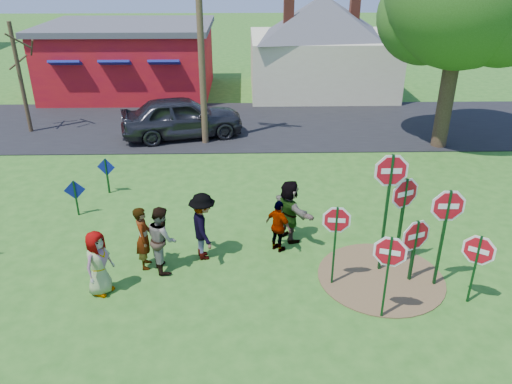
# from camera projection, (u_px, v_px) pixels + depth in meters

# --- Properties ---
(ground) EXTENTS (120.00, 120.00, 0.00)m
(ground) POSITION_uv_depth(u_px,v_px,m) (207.00, 258.00, 13.56)
(ground) COLOR #2A601B
(ground) RESTS_ON ground
(road) EXTENTS (120.00, 7.50, 0.04)m
(road) POSITION_uv_depth(u_px,v_px,m) (223.00, 125.00, 23.90)
(road) COLOR black
(road) RESTS_ON ground
(dirt_patch) EXTENTS (3.20, 3.20, 0.03)m
(dirt_patch) POSITION_uv_depth(u_px,v_px,m) (381.00, 277.00, 12.75)
(dirt_patch) COLOR brown
(dirt_patch) RESTS_ON ground
(red_building) EXTENTS (9.40, 7.69, 3.90)m
(red_building) POSITION_uv_depth(u_px,v_px,m) (131.00, 58.00, 28.78)
(red_building) COLOR maroon
(red_building) RESTS_ON ground
(cream_house) EXTENTS (9.40, 9.40, 6.50)m
(cream_house) POSITION_uv_depth(u_px,v_px,m) (321.00, 40.00, 28.60)
(cream_house) COLOR beige
(cream_house) RESTS_ON ground
(stop_sign_a) EXTENTS (0.94, 0.34, 2.24)m
(stop_sign_a) POSITION_uv_depth(u_px,v_px,m) (389.00, 260.00, 10.73)
(stop_sign_a) COLOR #0F3917
(stop_sign_a) RESTS_ON ground
(stop_sign_b) EXTENTS (1.12, 0.08, 3.38)m
(stop_sign_b) POSITION_uv_depth(u_px,v_px,m) (390.00, 184.00, 12.01)
(stop_sign_b) COLOR #0F3917
(stop_sign_b) RESTS_ON ground
(stop_sign_c) EXTENTS (1.09, 0.07, 2.76)m
(stop_sign_c) POSITION_uv_depth(u_px,v_px,m) (446.00, 217.00, 11.65)
(stop_sign_c) COLOR #0F3917
(stop_sign_c) RESTS_ON ground
(stop_sign_d) EXTENTS (1.00, 0.46, 2.68)m
(stop_sign_d) POSITION_uv_depth(u_px,v_px,m) (404.00, 201.00, 12.40)
(stop_sign_d) COLOR #0F3917
(stop_sign_d) RESTS_ON ground
(stop_sign_e) EXTENTS (1.04, 0.44, 1.86)m
(stop_sign_e) POSITION_uv_depth(u_px,v_px,m) (415.00, 239.00, 12.14)
(stop_sign_e) COLOR #0F3917
(stop_sign_e) RESTS_ON ground
(stop_sign_f) EXTENTS (0.84, 0.56, 1.93)m
(stop_sign_f) POSITION_uv_depth(u_px,v_px,m) (478.00, 254.00, 11.32)
(stop_sign_f) COLOR #0F3917
(stop_sign_f) RESTS_ON ground
(stop_sign_g) EXTENTS (0.92, 0.12, 2.28)m
(stop_sign_g) POSITION_uv_depth(u_px,v_px,m) (336.00, 228.00, 11.85)
(stop_sign_g) COLOR #0F3917
(stop_sign_g) RESTS_ON ground
(blue_diamond_c) EXTENTS (0.64, 0.14, 1.19)m
(blue_diamond_c) POSITION_uv_depth(u_px,v_px,m) (75.00, 194.00, 15.48)
(blue_diamond_c) COLOR #0F3917
(blue_diamond_c) RESTS_ON ground
(blue_diamond_d) EXTENTS (0.63, 0.12, 1.28)m
(blue_diamond_d) POSITION_uv_depth(u_px,v_px,m) (107.00, 172.00, 16.89)
(blue_diamond_d) COLOR #0F3917
(blue_diamond_d) RESTS_ON ground
(person_a) EXTENTS (0.83, 0.97, 1.67)m
(person_a) POSITION_uv_depth(u_px,v_px,m) (98.00, 263.00, 11.87)
(person_a) COLOR #3C5087
(person_a) RESTS_ON ground
(person_b) EXTENTS (0.47, 0.67, 1.74)m
(person_b) POSITION_uv_depth(u_px,v_px,m) (144.00, 238.00, 12.86)
(person_b) COLOR #2B746C
(person_b) RESTS_ON ground
(person_c) EXTENTS (0.95, 1.06, 1.79)m
(person_c) POSITION_uv_depth(u_px,v_px,m) (162.00, 238.00, 12.76)
(person_c) COLOR brown
(person_c) RESTS_ON ground
(person_d) EXTENTS (1.02, 1.37, 1.90)m
(person_d) POSITION_uv_depth(u_px,v_px,m) (203.00, 227.00, 13.21)
(person_d) COLOR #37373D
(person_d) RESTS_ON ground
(person_e) EXTENTS (0.88, 0.90, 1.52)m
(person_e) POSITION_uv_depth(u_px,v_px,m) (279.00, 226.00, 13.60)
(person_e) COLOR #4D2C5C
(person_e) RESTS_ON ground
(person_f) EXTENTS (1.33, 1.75, 1.84)m
(person_f) POSITION_uv_depth(u_px,v_px,m) (289.00, 211.00, 14.08)
(person_f) COLOR #184B2C
(person_f) RESTS_ON ground
(suv) EXTENTS (5.66, 3.35, 1.81)m
(suv) POSITION_uv_depth(u_px,v_px,m) (182.00, 117.00, 21.98)
(suv) COLOR #313137
(suv) RESTS_ON road
(utility_pole) EXTENTS (2.05, 0.69, 8.60)m
(utility_pole) POSITION_uv_depth(u_px,v_px,m) (201.00, 35.00, 19.73)
(utility_pole) COLOR #4C3823
(utility_pole) RESTS_ON ground
(leafy_tree) EXTENTS (6.43, 5.87, 9.14)m
(leafy_tree) POSITION_uv_depth(u_px,v_px,m) (467.00, 0.00, 18.80)
(leafy_tree) COLOR #382819
(leafy_tree) RESTS_ON ground
(bare_tree_west) EXTENTS (1.80, 1.80, 4.88)m
(bare_tree_west) POSITION_uv_depth(u_px,v_px,m) (17.00, 63.00, 21.66)
(bare_tree_west) COLOR #382819
(bare_tree_west) RESTS_ON ground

